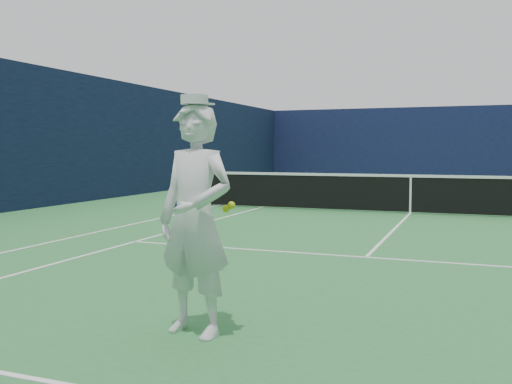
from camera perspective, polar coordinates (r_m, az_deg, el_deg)
ground at (r=15.19m, az=15.16°, el=-2.09°), size 80.00×80.00×0.00m
court_markings at (r=15.19m, az=15.16°, el=-2.08°), size 11.03×23.83×0.01m
windscreen_fence at (r=15.11m, az=15.31°, el=5.47°), size 20.12×36.12×4.00m
tennis_net at (r=15.14m, az=15.20°, el=-0.01°), size 12.88×0.09×1.07m
tennis_player at (r=5.06m, az=-6.09°, el=-2.70°), size 0.83×0.64×2.12m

